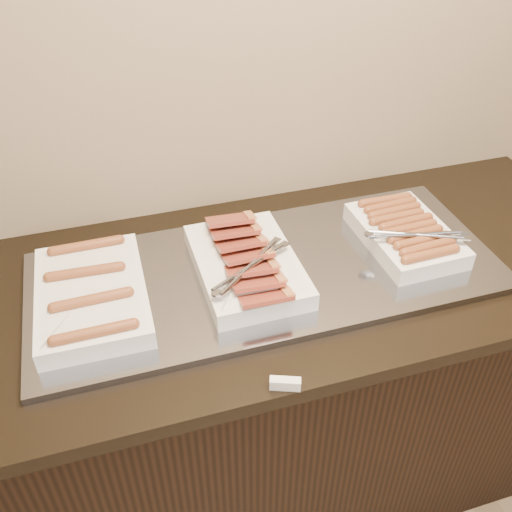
{
  "coord_description": "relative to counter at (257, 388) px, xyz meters",
  "views": [
    {
      "loc": [
        -0.33,
        1.05,
        1.85
      ],
      "look_at": [
        -0.0,
        2.13,
        0.97
      ],
      "focal_mm": 40.0,
      "sensor_mm": 36.0,
      "label": 1
    }
  ],
  "objects": [
    {
      "name": "dish_center",
      "position": [
        -0.03,
        -0.0,
        0.5
      ],
      "size": [
        0.26,
        0.39,
        0.09
      ],
      "rotation": [
        0.0,
        0.0,
        0.01
      ],
      "color": "white",
      "rests_on": "warming_tray"
    },
    {
      "name": "warming_tray",
      "position": [
        0.03,
        0.0,
        0.46
      ],
      "size": [
        1.2,
        0.5,
        0.02
      ],
      "primitive_type": "cube",
      "color": "gray",
      "rests_on": "counter"
    },
    {
      "name": "counter",
      "position": [
        0.0,
        0.0,
        0.0
      ],
      "size": [
        2.06,
        0.76,
        0.9
      ],
      "color": "black",
      "rests_on": "ground"
    },
    {
      "name": "dish_left",
      "position": [
        -0.41,
        -0.0,
        0.5
      ],
      "size": [
        0.26,
        0.38,
        0.07
      ],
      "rotation": [
        0.0,
        0.0,
        -0.02
      ],
      "color": "white",
      "rests_on": "warming_tray"
    },
    {
      "name": "dish_right",
      "position": [
        0.42,
        -0.0,
        0.5
      ],
      "size": [
        0.27,
        0.33,
        0.08
      ],
      "rotation": [
        0.0,
        0.0,
        0.02
      ],
      "color": "white",
      "rests_on": "warming_tray"
    },
    {
      "name": "label_holder",
      "position": [
        -0.05,
        -0.36,
        0.46
      ],
      "size": [
        0.07,
        0.04,
        0.03
      ],
      "primitive_type": "cube",
      "rotation": [
        0.0,
        0.0,
        -0.37
      ],
      "color": "white",
      "rests_on": "counter"
    }
  ]
}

